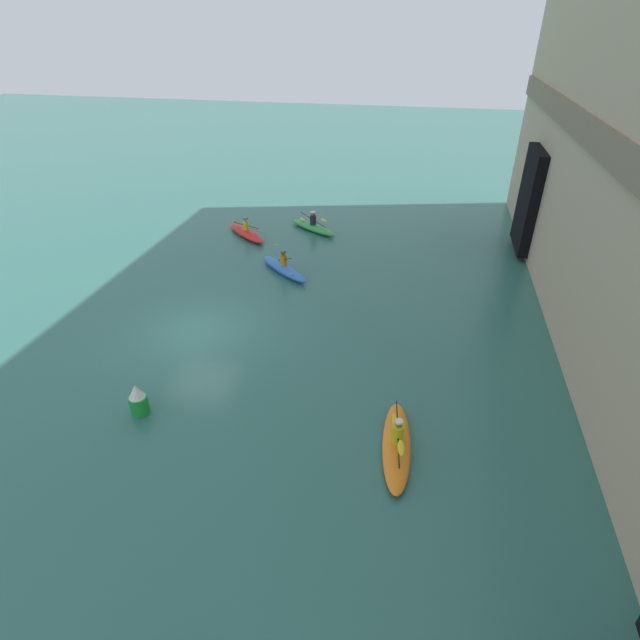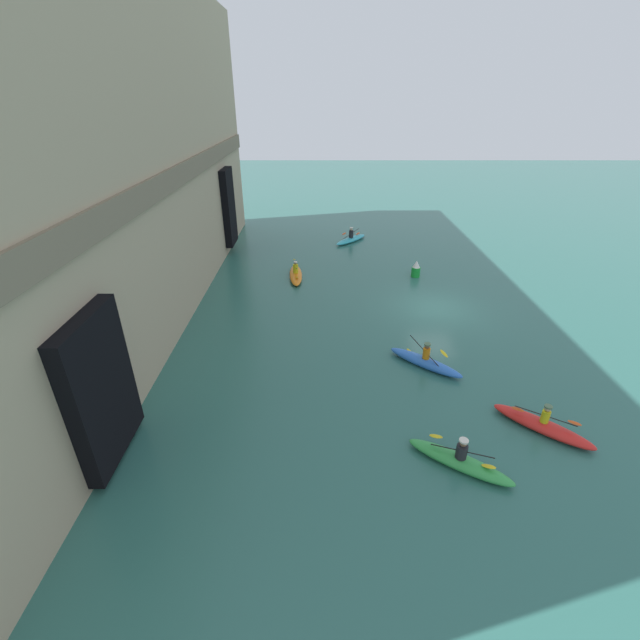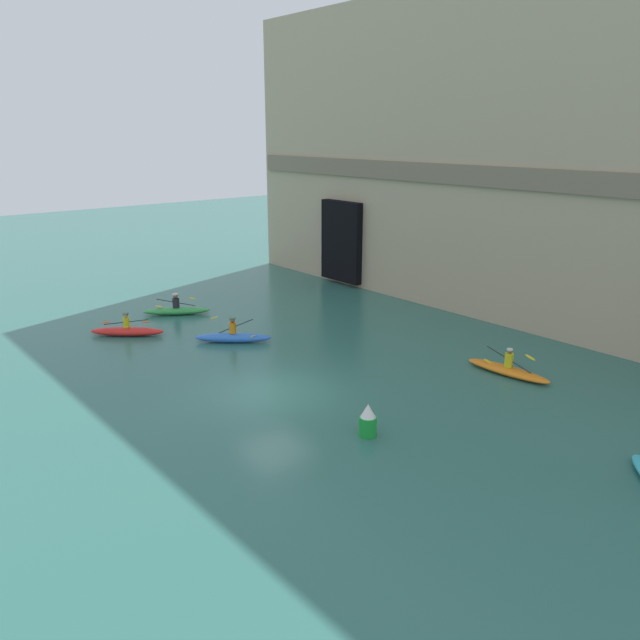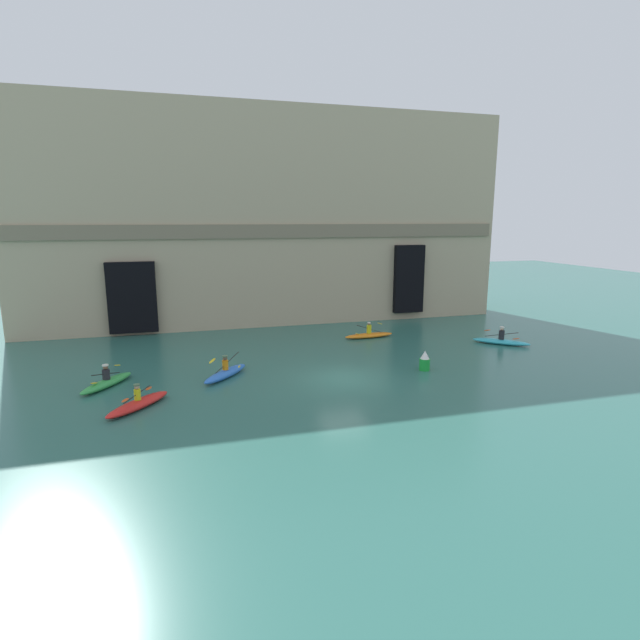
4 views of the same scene
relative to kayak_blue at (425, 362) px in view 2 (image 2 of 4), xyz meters
The scene contains 8 objects.
ground_plane 6.09m from the kayak_blue, 18.04° to the right, with size 120.00×120.00×0.00m, color #2D665B.
cliff_bluff 17.37m from the kayak_blue, 71.36° to the left, with size 36.63×6.90×16.16m.
kayak_blue is the anchor object (origin of this frame).
kayak_red 5.22m from the kayak_blue, 140.85° to the right, with size 2.87×3.10×1.10m.
kayak_cyan 18.11m from the kayak_blue, ahead, with size 3.23×2.99×1.17m.
kayak_orange 12.08m from the kayak_blue, 30.91° to the left, with size 3.60×1.06×1.08m.
kayak_green 5.72m from the kayak_blue, behind, with size 2.51×3.26×1.13m.
marker_buoy 10.62m from the kayak_blue, ahead, with size 0.57×0.57×1.08m.
Camera 2 is at (-21.49, 6.51, 10.67)m, focal length 24.00 mm.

